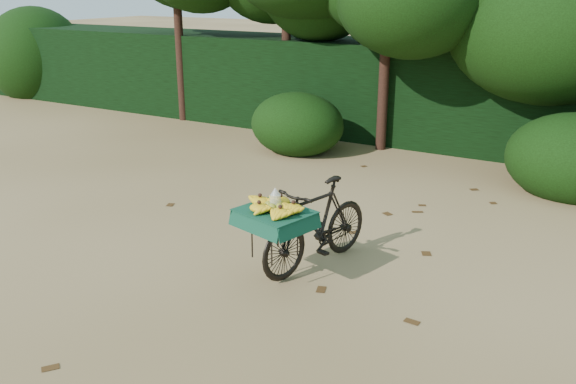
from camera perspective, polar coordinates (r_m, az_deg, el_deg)
The scene contains 6 objects.
ground at distance 5.99m, azimuth 5.81°, elevation -9.42°, with size 80.00×80.00×0.00m, color tan.
vendor_bicycle at distance 6.31m, azimuth 2.53°, elevation -3.01°, with size 0.96×1.74×0.94m.
hedge_backdrop at distance 11.50m, azimuth 19.29°, elevation 8.18°, with size 26.00×1.80×1.80m, color black.
tree_row at distance 10.73m, azimuth 15.56°, elevation 13.79°, with size 14.50×2.00×4.00m, color black, non-canonical shape.
bush_clumps at distance 9.58m, azimuth 19.48°, elevation 3.40°, with size 8.80×1.70×0.90m, color black, non-canonical shape.
leaf_litter at distance 6.52m, azimuth 8.21°, elevation -6.99°, with size 7.00×7.30×0.01m, color #442A12, non-canonical shape.
Camera 1 is at (2.11, -4.84, 2.83)m, focal length 38.00 mm.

